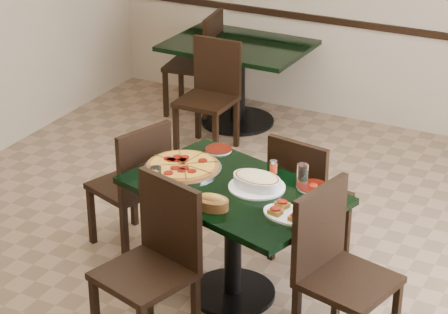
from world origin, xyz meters
The scene contains 20 objects.
floor centered at (0.00, 0.00, 0.00)m, with size 5.50×5.50×0.00m, color #83644B.
main_table centered at (0.22, -0.32, 0.57)m, with size 1.41×1.11×0.75m.
back_table centered at (-1.00, 2.18, 0.52)m, with size 1.24×0.91×0.75m.
chair_far centered at (0.45, 0.25, 0.51)m, with size 0.48×0.48×0.90m.
chair_near centered at (0.04, -0.91, 0.55)m, with size 0.57×0.57×0.98m.
chair_right centered at (0.95, -0.52, 0.55)m, with size 0.55×0.55×0.98m.
chair_left centered at (-0.61, -0.10, 0.51)m, with size 0.54×0.54×0.91m.
back_chair_near centered at (-0.96, 1.61, 0.52)m, with size 0.44×0.44×0.93m.
back_chair_left centered at (-1.39, 2.24, 0.54)m, with size 0.51×0.51×0.96m.
pepperoni_pizza centered at (-0.17, -0.23, 0.77)m, with size 0.48×0.48×0.04m.
lasagna_casserole centered at (0.34, -0.25, 0.80)m, with size 0.34×0.34×0.09m.
bread_basket centered at (0.23, -0.60, 0.79)m, with size 0.20×0.14×0.09m.
bruschetta_platter centered at (0.65, -0.48, 0.77)m, with size 0.34×0.26×0.05m.
side_plate_near centered at (0.01, -0.59, 0.76)m, with size 0.18×0.18×0.02m.
side_plate_far_r centered at (0.64, -0.10, 0.76)m, with size 0.19×0.19×0.03m.
side_plate_far_l centered at (-0.10, 0.11, 0.76)m, with size 0.17×0.17×0.02m.
napkin_setting centered at (0.01, -0.52, 0.75)m, with size 0.18×0.18×0.01m.
water_glass_a centered at (0.57, -0.12, 0.82)m, with size 0.07×0.07×0.15m, color white.
water_glass_b centered at (-0.18, -0.53, 0.82)m, with size 0.06×0.06×0.14m, color white.
pepper_shaker centered at (0.35, -0.03, 0.79)m, with size 0.05×0.05×0.08m.
Camera 1 is at (2.27, -4.40, 3.09)m, focal length 70.00 mm.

